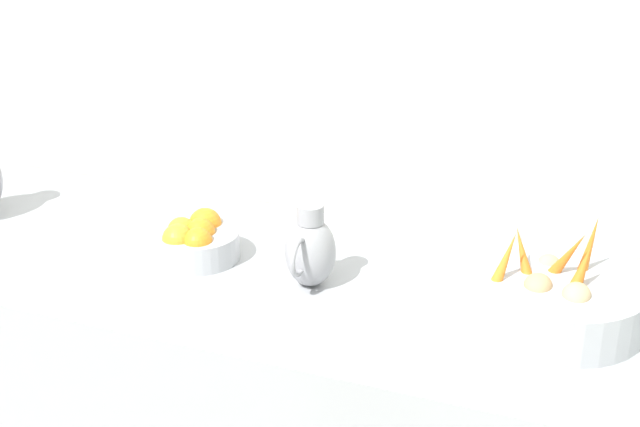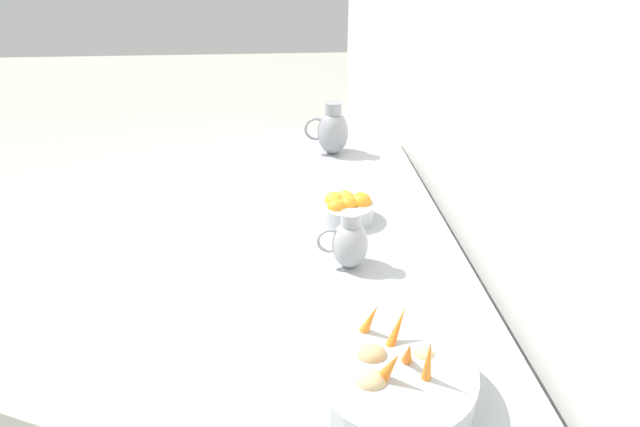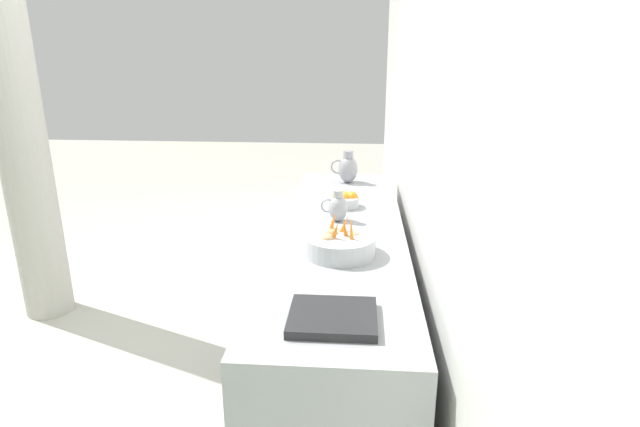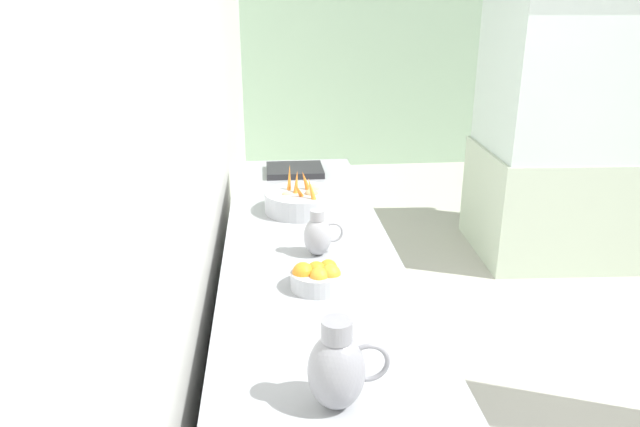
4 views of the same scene
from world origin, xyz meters
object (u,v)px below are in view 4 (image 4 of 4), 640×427
Objects in this scene: orange_bowl at (318,277)px; glass_block_booth at (578,125)px; metal_pitcher_short at (318,235)px; metal_pitcher_tall at (338,368)px; vegetable_colander at (302,201)px.

glass_block_booth is at bearing 46.20° from orange_bowl.
metal_pitcher_tall is at bearing -92.21° from metal_pitcher_short.
metal_pitcher_tall is 0.97m from metal_pitcher_short.
orange_bowl is at bearing -89.68° from vegetable_colander.
orange_bowl is 1.01× the size of metal_pitcher_short.
vegetable_colander is at bearing 93.56° from metal_pitcher_short.
vegetable_colander reaches higher than orange_bowl.
metal_pitcher_tall reaches higher than metal_pitcher_short.
metal_pitcher_short is 2.92m from glass_block_booth.
metal_pitcher_tall is (-0.00, -1.50, 0.06)m from vegetable_colander.
glass_block_booth reaches higher than orange_bowl.
vegetable_colander is 1.88× the size of metal_pitcher_short.
metal_pitcher_tall reaches higher than vegetable_colander.
metal_pitcher_short is (0.04, 0.97, -0.03)m from metal_pitcher_tall.
orange_bowl is at bearing -133.80° from glass_block_booth.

